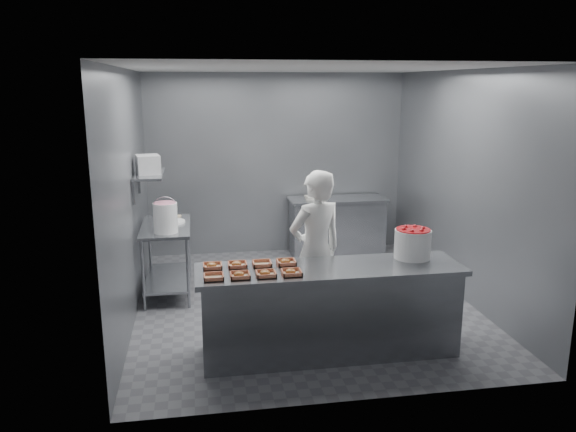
% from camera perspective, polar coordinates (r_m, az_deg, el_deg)
% --- Properties ---
extents(floor, '(4.50, 4.50, 0.00)m').
position_cam_1_polar(floor, '(7.02, 1.56, -8.72)').
color(floor, '#4C4C51').
rests_on(floor, ground).
extents(ceiling, '(4.50, 4.50, 0.00)m').
position_cam_1_polar(ceiling, '(6.51, 1.72, 14.78)').
color(ceiling, white).
rests_on(ceiling, wall_back).
extents(wall_back, '(4.00, 0.04, 2.80)m').
position_cam_1_polar(wall_back, '(8.81, -1.17, 5.27)').
color(wall_back, slate).
rests_on(wall_back, ground).
extents(wall_left, '(0.04, 4.50, 2.80)m').
position_cam_1_polar(wall_left, '(6.55, -15.82, 1.95)').
color(wall_left, slate).
rests_on(wall_left, ground).
extents(wall_right, '(0.04, 4.50, 2.80)m').
position_cam_1_polar(wall_right, '(7.27, 17.32, 2.95)').
color(wall_right, slate).
rests_on(wall_right, ground).
extents(service_counter, '(2.60, 0.70, 0.90)m').
position_cam_1_polar(service_counter, '(5.63, 4.23, -9.51)').
color(service_counter, slate).
rests_on(service_counter, ground).
extents(prep_table, '(0.60, 1.20, 0.90)m').
position_cam_1_polar(prep_table, '(7.29, -12.19, -3.25)').
color(prep_table, slate).
rests_on(prep_table, ground).
extents(back_counter, '(1.50, 0.60, 0.90)m').
position_cam_1_polar(back_counter, '(8.84, 4.97, -1.02)').
color(back_counter, slate).
rests_on(back_counter, ground).
extents(wall_shelf, '(0.35, 0.90, 0.03)m').
position_cam_1_polar(wall_shelf, '(7.09, -13.94, 4.14)').
color(wall_shelf, slate).
rests_on(wall_shelf, wall_left).
extents(tray_0, '(0.19, 0.18, 0.04)m').
position_cam_1_polar(tray_0, '(5.18, -7.55, -6.13)').
color(tray_0, tan).
rests_on(tray_0, service_counter).
extents(tray_1, '(0.19, 0.18, 0.06)m').
position_cam_1_polar(tray_1, '(5.19, -4.92, -5.99)').
color(tray_1, tan).
rests_on(tray_1, service_counter).
extents(tray_2, '(0.19, 0.18, 0.06)m').
position_cam_1_polar(tray_2, '(5.21, -2.28, -5.86)').
color(tray_2, tan).
rests_on(tray_2, service_counter).
extents(tray_3, '(0.19, 0.18, 0.06)m').
position_cam_1_polar(tray_3, '(5.24, 0.34, -5.73)').
color(tray_3, tan).
rests_on(tray_3, service_counter).
extents(tray_4, '(0.19, 0.18, 0.06)m').
position_cam_1_polar(tray_4, '(5.47, -7.70, -5.03)').
color(tray_4, tan).
rests_on(tray_4, service_counter).
extents(tray_5, '(0.19, 0.18, 0.06)m').
position_cam_1_polar(tray_5, '(5.48, -5.19, -4.93)').
color(tray_5, tan).
rests_on(tray_5, service_counter).
extents(tray_6, '(0.19, 0.18, 0.04)m').
position_cam_1_polar(tray_6, '(5.50, -2.65, -4.84)').
color(tray_6, tan).
rests_on(tray_6, service_counter).
extents(tray_7, '(0.19, 0.18, 0.06)m').
position_cam_1_polar(tray_7, '(5.53, -0.21, -4.70)').
color(tray_7, tan).
rests_on(tray_7, service_counter).
extents(worker, '(0.75, 0.62, 1.76)m').
position_cam_1_polar(worker, '(6.03, 2.83, -3.60)').
color(worker, white).
rests_on(worker, ground).
extents(strawberry_tub, '(0.37, 0.37, 0.30)m').
position_cam_1_polar(strawberry_tub, '(5.83, 12.55, -2.65)').
color(strawberry_tub, white).
rests_on(strawberry_tub, service_counter).
extents(glaze_bucket, '(0.30, 0.28, 0.44)m').
position_cam_1_polar(glaze_bucket, '(6.81, -12.35, -0.09)').
color(glaze_bucket, white).
rests_on(glaze_bucket, prep_table).
extents(bucket_lid, '(0.41, 0.41, 0.03)m').
position_cam_1_polar(bucket_lid, '(7.31, -11.72, -0.58)').
color(bucket_lid, white).
rests_on(bucket_lid, prep_table).
extents(rag, '(0.17, 0.16, 0.02)m').
position_cam_1_polar(rag, '(7.62, -11.41, -0.02)').
color(rag, '#CCB28C').
rests_on(rag, prep_table).
extents(appliance, '(0.32, 0.35, 0.23)m').
position_cam_1_polar(appliance, '(7.02, -14.04, 5.10)').
color(appliance, gray).
rests_on(appliance, wall_shelf).
extents(paper_stack, '(0.30, 0.22, 0.05)m').
position_cam_1_polar(paper_stack, '(8.65, 2.80, 1.91)').
color(paper_stack, silver).
rests_on(paper_stack, back_counter).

